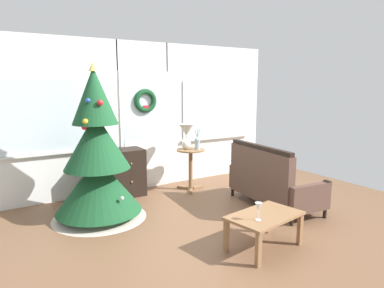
{
  "coord_description": "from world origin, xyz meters",
  "views": [
    {
      "loc": [
        -2.48,
        -3.53,
        1.82
      ],
      "look_at": [
        0.05,
        0.55,
        1.0
      ],
      "focal_mm": 32.49,
      "sensor_mm": 36.0,
      "label": 1
    }
  ],
  "objects_px": {
    "dresser_cabinet": "(116,174)",
    "flower_vase": "(197,143)",
    "settee_sofa": "(270,183)",
    "side_table": "(191,161)",
    "gift_box": "(126,211)",
    "table_lamp": "(186,133)",
    "christmas_tree": "(97,163)",
    "coffee_table": "(264,219)",
    "wine_glass": "(258,207)"
  },
  "relations": [
    {
      "from": "coffee_table",
      "to": "table_lamp",
      "type": "bearing_deg",
      "value": 80.45
    },
    {
      "from": "coffee_table",
      "to": "wine_glass",
      "type": "xyz_separation_m",
      "value": [
        -0.18,
        -0.09,
        0.2
      ]
    },
    {
      "from": "side_table",
      "to": "gift_box",
      "type": "relative_size",
      "value": 3.63
    },
    {
      "from": "table_lamp",
      "to": "wine_glass",
      "type": "distance_m",
      "value": 2.56
    },
    {
      "from": "christmas_tree",
      "to": "side_table",
      "type": "bearing_deg",
      "value": 14.05
    },
    {
      "from": "christmas_tree",
      "to": "flower_vase",
      "type": "bearing_deg",
      "value": 11.55
    },
    {
      "from": "dresser_cabinet",
      "to": "side_table",
      "type": "xyz_separation_m",
      "value": [
        1.23,
        -0.31,
        0.12
      ]
    },
    {
      "from": "dresser_cabinet",
      "to": "side_table",
      "type": "height_order",
      "value": "dresser_cabinet"
    },
    {
      "from": "side_table",
      "to": "flower_vase",
      "type": "distance_m",
      "value": 0.35
    },
    {
      "from": "dresser_cabinet",
      "to": "flower_vase",
      "type": "distance_m",
      "value": 1.46
    },
    {
      "from": "wine_glass",
      "to": "coffee_table",
      "type": "bearing_deg",
      "value": 26.17
    },
    {
      "from": "table_lamp",
      "to": "flower_vase",
      "type": "xyz_separation_m",
      "value": [
        0.16,
        -0.1,
        -0.17
      ]
    },
    {
      "from": "christmas_tree",
      "to": "dresser_cabinet",
      "type": "height_order",
      "value": "christmas_tree"
    },
    {
      "from": "dresser_cabinet",
      "to": "table_lamp",
      "type": "height_order",
      "value": "table_lamp"
    },
    {
      "from": "coffee_table",
      "to": "dresser_cabinet",
      "type": "bearing_deg",
      "value": 106.46
    },
    {
      "from": "flower_vase",
      "to": "wine_glass",
      "type": "distance_m",
      "value": 2.48
    },
    {
      "from": "gift_box",
      "to": "flower_vase",
      "type": "bearing_deg",
      "value": 20.92
    },
    {
      "from": "wine_glass",
      "to": "side_table",
      "type": "bearing_deg",
      "value": 75.19
    },
    {
      "from": "dresser_cabinet",
      "to": "flower_vase",
      "type": "xyz_separation_m",
      "value": [
        1.33,
        -0.37,
        0.45
      ]
    },
    {
      "from": "side_table",
      "to": "wine_glass",
      "type": "height_order",
      "value": "side_table"
    },
    {
      "from": "settee_sofa",
      "to": "side_table",
      "type": "height_order",
      "value": "settee_sofa"
    },
    {
      "from": "flower_vase",
      "to": "coffee_table",
      "type": "height_order",
      "value": "flower_vase"
    },
    {
      "from": "settee_sofa",
      "to": "table_lamp",
      "type": "relative_size",
      "value": 3.57
    },
    {
      "from": "settee_sofa",
      "to": "wine_glass",
      "type": "bearing_deg",
      "value": -138.61
    },
    {
      "from": "christmas_tree",
      "to": "flower_vase",
      "type": "relative_size",
      "value": 6.04
    },
    {
      "from": "christmas_tree",
      "to": "wine_glass",
      "type": "distance_m",
      "value": 2.27
    },
    {
      "from": "settee_sofa",
      "to": "side_table",
      "type": "relative_size",
      "value": 2.17
    },
    {
      "from": "coffee_table",
      "to": "gift_box",
      "type": "bearing_deg",
      "value": 120.52
    },
    {
      "from": "flower_vase",
      "to": "christmas_tree",
      "type": "bearing_deg",
      "value": -168.45
    },
    {
      "from": "gift_box",
      "to": "settee_sofa",
      "type": "bearing_deg",
      "value": -19.7
    },
    {
      "from": "gift_box",
      "to": "christmas_tree",
      "type": "bearing_deg",
      "value": 145.91
    },
    {
      "from": "settee_sofa",
      "to": "flower_vase",
      "type": "xyz_separation_m",
      "value": [
        -0.45,
        1.3,
        0.46
      ]
    },
    {
      "from": "flower_vase",
      "to": "coffee_table",
      "type": "distance_m",
      "value": 2.38
    },
    {
      "from": "christmas_tree",
      "to": "dresser_cabinet",
      "type": "distance_m",
      "value": 0.99
    },
    {
      "from": "side_table",
      "to": "gift_box",
      "type": "bearing_deg",
      "value": -155.75
    },
    {
      "from": "table_lamp",
      "to": "coffee_table",
      "type": "distance_m",
      "value": 2.48
    },
    {
      "from": "side_table",
      "to": "coffee_table",
      "type": "bearing_deg",
      "value": -101.15
    },
    {
      "from": "dresser_cabinet",
      "to": "side_table",
      "type": "bearing_deg",
      "value": -14.19
    },
    {
      "from": "dresser_cabinet",
      "to": "gift_box",
      "type": "bearing_deg",
      "value": -102.15
    },
    {
      "from": "settee_sofa",
      "to": "table_lamp",
      "type": "xyz_separation_m",
      "value": [
        -0.61,
        1.4,
        0.63
      ]
    },
    {
      "from": "dresser_cabinet",
      "to": "coffee_table",
      "type": "bearing_deg",
      "value": -73.54
    },
    {
      "from": "side_table",
      "to": "gift_box",
      "type": "height_order",
      "value": "side_table"
    },
    {
      "from": "settee_sofa",
      "to": "dresser_cabinet",
      "type": "bearing_deg",
      "value": 136.81
    },
    {
      "from": "christmas_tree",
      "to": "flower_vase",
      "type": "height_order",
      "value": "christmas_tree"
    },
    {
      "from": "table_lamp",
      "to": "flower_vase",
      "type": "height_order",
      "value": "table_lamp"
    },
    {
      "from": "settee_sofa",
      "to": "flower_vase",
      "type": "relative_size",
      "value": 4.49
    },
    {
      "from": "settee_sofa",
      "to": "coffee_table",
      "type": "bearing_deg",
      "value": -136.45
    },
    {
      "from": "christmas_tree",
      "to": "gift_box",
      "type": "relative_size",
      "value": 10.6
    },
    {
      "from": "christmas_tree",
      "to": "wine_glass",
      "type": "bearing_deg",
      "value": -60.45
    },
    {
      "from": "settee_sofa",
      "to": "table_lamp",
      "type": "height_order",
      "value": "table_lamp"
    }
  ]
}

